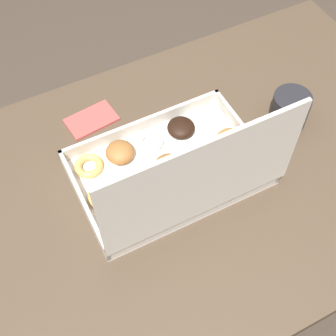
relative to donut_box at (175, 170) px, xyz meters
The scene contains 5 objects.
ground_plane 0.76m from the donut_box, behind, with size 8.00×8.00×0.00m, color #42382D.
dining_table 0.15m from the donut_box, behind, with size 1.26×0.75×0.71m.
donut_box is the anchor object (origin of this frame).
coffee_mug 0.31m from the donut_box, behind, with size 0.09×0.09×0.08m.
paper_napkin 0.26m from the donut_box, 68.64° to the right, with size 0.12×0.08×0.01m.
Camera 1 is at (0.27, 0.47, 1.56)m, focal length 50.00 mm.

